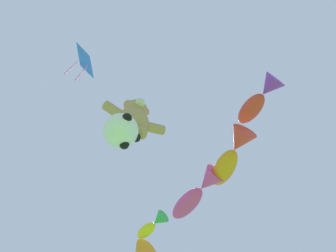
# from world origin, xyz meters

# --- Properties ---
(teddy_bear_kite) EXTENTS (2.16, 0.95, 2.19)m
(teddy_bear_kite) POSITION_xyz_m (0.37, 6.88, 12.28)
(teddy_bear_kite) COLOR tan
(soccer_ball_kite) EXTENTS (1.13, 1.13, 1.04)m
(soccer_ball_kite) POSITION_xyz_m (0.08, 6.89, 10.97)
(soccer_ball_kite) COLOR white
(fish_kite_crimson) EXTENTS (0.99, 2.02, 0.79)m
(fish_kite_crimson) POSITION_xyz_m (4.07, 4.75, 13.41)
(fish_kite_crimson) COLOR red
(fish_kite_tangerine) EXTENTS (0.89, 2.23, 0.86)m
(fish_kite_tangerine) POSITION_xyz_m (3.82, 6.66, 12.28)
(fish_kite_tangerine) COLOR orange
(fish_kite_magenta) EXTENTS (1.19, 2.43, 0.80)m
(fish_kite_magenta) POSITION_xyz_m (3.50, 8.49, 12.34)
(fish_kite_magenta) COLOR #E53F9E
(fish_kite_goldfin) EXTENTS (0.93, 1.49, 0.56)m
(fish_kite_goldfin) POSITION_xyz_m (2.83, 10.89, 12.95)
(fish_kite_goldfin) COLOR yellow
(diamond_kite) EXTENTS (1.10, 1.03, 3.18)m
(diamond_kite) POSITION_xyz_m (-2.03, 6.71, 15.09)
(diamond_kite) COLOR blue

